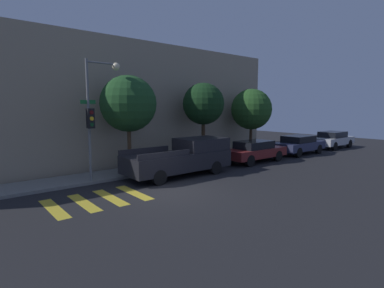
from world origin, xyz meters
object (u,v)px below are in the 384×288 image
object	(u,v)px
sedan_middle	(299,144)
tree_near_corner	(128,104)
traffic_light_pole	(96,106)
sedan_near_corner	(255,151)
sedan_far_end	(333,139)
tree_far_end	(251,109)
pickup_truck	(183,157)
tree_midblock	(203,104)

from	to	relation	value
sedan_middle	tree_near_corner	world-z (taller)	tree_near_corner
traffic_light_pole	sedan_middle	xyz separation A→B (m)	(15.21, -1.27, -2.84)
sedan_near_corner	sedan_far_end	xyz separation A→B (m)	(10.68, 0.00, 0.03)
traffic_light_pole	tree_far_end	xyz separation A→B (m)	(11.79, 0.59, -0.21)
sedan_near_corner	tree_near_corner	bearing A→B (deg)	166.92
sedan_far_end	tree_far_end	bearing A→B (deg)	168.13
pickup_truck	tree_midblock	size ratio (longest dim) A/B	1.13
traffic_light_pole	pickup_truck	xyz separation A→B (m)	(4.10, -1.27, -2.65)
pickup_truck	tree_far_end	bearing A→B (deg)	13.58
pickup_truck	tree_far_end	xyz separation A→B (m)	(7.69, 1.86, 2.44)
pickup_truck	tree_far_end	size ratio (longest dim) A/B	1.18
sedan_near_corner	sedan_far_end	distance (m)	10.68
pickup_truck	sedan_near_corner	distance (m)	5.86
sedan_middle	traffic_light_pole	bearing A→B (deg)	175.22
tree_near_corner	tree_far_end	distance (m)	9.84
pickup_truck	sedan_middle	xyz separation A→B (m)	(11.10, 0.00, -0.19)
pickup_truck	sedan_far_end	bearing A→B (deg)	0.00
sedan_middle	tree_midblock	bearing A→B (deg)	167.03
sedan_near_corner	tree_near_corner	world-z (taller)	tree_near_corner
sedan_middle	tree_midblock	size ratio (longest dim) A/B	0.90
pickup_truck	sedan_near_corner	bearing A→B (deg)	0.00
traffic_light_pole	pickup_truck	distance (m)	5.05
tree_near_corner	tree_midblock	world-z (taller)	tree_near_corner
pickup_truck	sedan_middle	distance (m)	11.11
tree_far_end	sedan_middle	bearing A→B (deg)	-28.57
pickup_truck	tree_near_corner	distance (m)	3.96
tree_far_end	tree_midblock	bearing A→B (deg)	-180.00
tree_far_end	tree_near_corner	bearing A→B (deg)	180.00
sedan_middle	tree_midblock	distance (m)	8.80
traffic_light_pole	tree_far_end	distance (m)	11.81
traffic_light_pole	sedan_near_corner	bearing A→B (deg)	-7.27
traffic_light_pole	sedan_far_end	world-z (taller)	traffic_light_pole
sedan_near_corner	tree_midblock	bearing A→B (deg)	146.58
sedan_near_corner	tree_far_end	distance (m)	3.72
traffic_light_pole	sedan_middle	bearing A→B (deg)	-4.78
traffic_light_pole	sedan_near_corner	size ratio (longest dim) A/B	1.25
sedan_far_end	tree_midblock	bearing A→B (deg)	172.16
sedan_middle	tree_far_end	size ratio (longest dim) A/B	0.94
sedan_near_corner	tree_far_end	xyz separation A→B (m)	(1.84, 1.86, 2.65)
tree_near_corner	pickup_truck	bearing A→B (deg)	-40.90
traffic_light_pole	tree_near_corner	distance (m)	2.05
traffic_light_pole	pickup_truck	size ratio (longest dim) A/B	1.00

